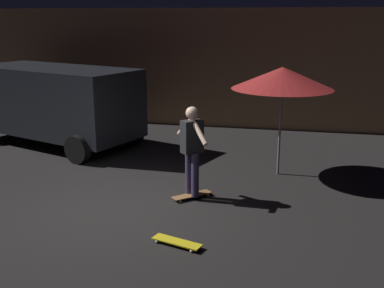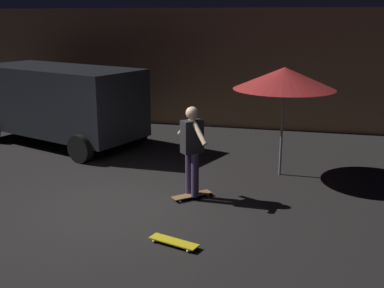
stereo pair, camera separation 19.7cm
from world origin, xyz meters
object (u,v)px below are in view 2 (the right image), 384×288
Objects in this scene: parked_van at (59,100)px; skateboard_spare at (174,242)px; patio_umbrella at (284,78)px; skater at (192,145)px; skateboard_ridden at (192,195)px.

skateboard_spare is at bearing -47.89° from parked_van.
patio_umbrella is 1.38× the size of skater.
patio_umbrella is 2.55m from skater.
patio_umbrella is at bearing 70.08° from skateboard_spare.
parked_van is 2.98× the size of skater.
skateboard_ridden is (4.36, -3.11, -1.11)m from parked_van.
skateboard_ridden is at bearing 95.43° from skateboard_spare.
skateboard_spare is (-1.33, -3.68, -2.02)m from patio_umbrella.
skateboard_ridden is 1.92m from skateboard_spare.
patio_umbrella is at bearing 49.48° from skater.
skateboard_ridden is 0.42× the size of skater.
patio_umbrella reaches higher than skateboard_spare.
skateboard_ridden is (-1.52, -1.77, -2.02)m from patio_umbrella.
skater is at bearing -35.55° from parked_van.
parked_van is at bearing 144.45° from skater.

